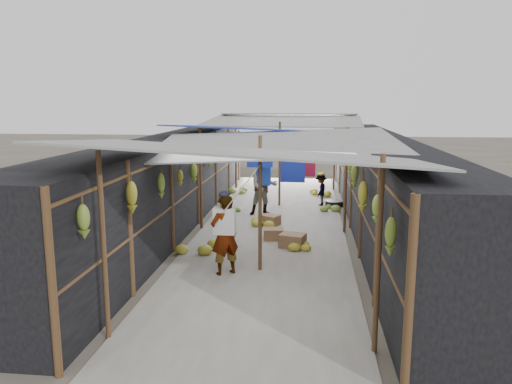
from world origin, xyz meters
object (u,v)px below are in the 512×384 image
at_px(crate_near, 274,234).
at_px(vendor_seated, 321,190).
at_px(black_basin, 334,203).
at_px(shopper_blue, 264,186).
at_px(vendor_elderly, 225,235).

distance_m(crate_near, vendor_seated, 4.20).
bearing_deg(black_basin, crate_near, -111.52).
bearing_deg(shopper_blue, crate_near, -95.28).
bearing_deg(black_basin, vendor_elderly, -109.78).
xyz_separation_m(vendor_elderly, vendor_seated, (1.90, 6.46, -0.27)).
height_order(crate_near, shopper_blue, shopper_blue).
bearing_deg(vendor_seated, crate_near, -3.92).
relative_size(black_basin, vendor_seated, 0.57).
distance_m(vendor_elderly, shopper_blue, 5.02).
xyz_separation_m(crate_near, black_basin, (1.59, 4.04, -0.06)).
relative_size(shopper_blue, vendor_seated, 1.69).
bearing_deg(vendor_elderly, crate_near, -141.89).
xyz_separation_m(crate_near, vendor_elderly, (-0.74, -2.44, 0.63)).
relative_size(crate_near, vendor_seated, 0.47).
bearing_deg(shopper_blue, vendor_seated, 25.50).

